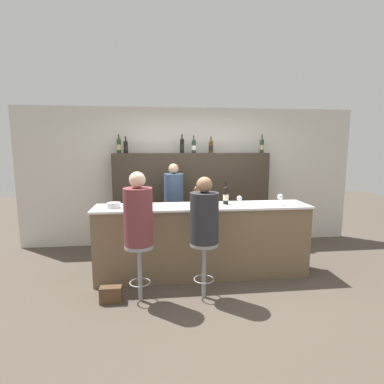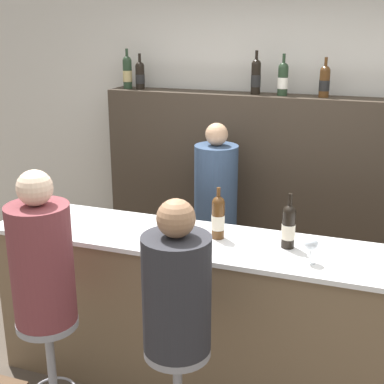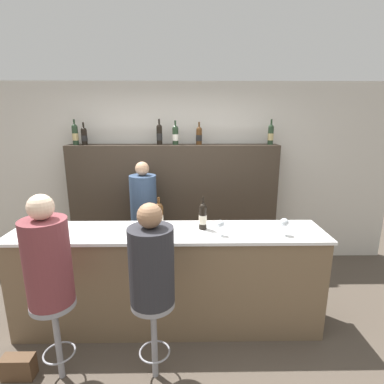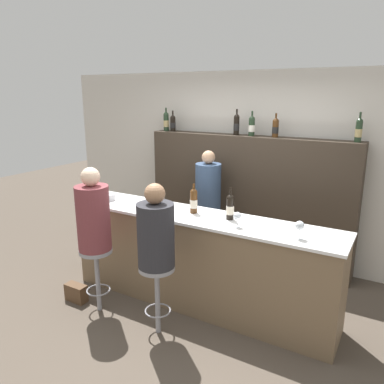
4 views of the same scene
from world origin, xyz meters
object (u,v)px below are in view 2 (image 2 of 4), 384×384
at_px(guest_seated_left, 41,259).
at_px(wine_bottle_backbar_1, 140,75).
at_px(wine_bottle_backbar_0, 127,72).
at_px(metal_bowl, 49,215).
at_px(bar_stool_right, 177,374).
at_px(bartender, 215,230).
at_px(wine_bottle_counter_1, 289,226).
at_px(wine_glass_0, 311,245).
at_px(wine_bottle_backbar_2, 256,76).
at_px(wine_bottle_backbar_4, 325,81).
at_px(bar_stool_left, 49,345).
at_px(wine_bottle_counter_0, 218,217).
at_px(wine_bottle_backbar_3, 283,79).
at_px(guest_seated_right, 177,288).

bearing_deg(guest_seated_left, wine_bottle_backbar_1, 99.10).
xyz_separation_m(wine_bottle_backbar_0, metal_bowl, (0.08, -1.40, -0.81)).
bearing_deg(bar_stool_right, bartender, 100.19).
distance_m(wine_bottle_counter_1, wine_bottle_backbar_0, 2.23).
xyz_separation_m(wine_glass_0, guest_seated_left, (-1.37, -0.53, -0.06)).
xyz_separation_m(wine_bottle_backbar_2, wine_bottle_backbar_4, (0.53, 0.00, -0.02)).
bearing_deg(wine_glass_0, wine_bottle_backbar_4, 95.63).
relative_size(wine_bottle_backbar_2, wine_bottle_backbar_4, 1.13).
distance_m(bar_stool_right, bartender, 1.60).
bearing_deg(wine_bottle_backbar_1, bar_stool_left, -80.90).
bearing_deg(bar_stool_left, wine_bottle_counter_0, 42.04).
xyz_separation_m(wine_bottle_counter_0, wine_bottle_backbar_1, (-1.11, 1.31, 0.69)).
relative_size(wine_bottle_counter_0, wine_bottle_backbar_3, 1.01).
distance_m(wine_glass_0, bar_stool_right, 0.99).
xyz_separation_m(bar_stool_right, guest_seated_right, (-0.00, 0.00, 0.51)).
bearing_deg(bartender, bar_stool_left, -107.81).
distance_m(wine_bottle_counter_0, wine_bottle_backbar_2, 1.49).
distance_m(wine_bottle_counter_1, wine_bottle_backbar_3, 1.52).
height_order(wine_bottle_backbar_1, wine_bottle_backbar_3, wine_bottle_backbar_3).
distance_m(wine_bottle_backbar_2, metal_bowl, 1.93).
height_order(wine_bottle_backbar_3, bartender, wine_bottle_backbar_3).
bearing_deg(wine_glass_0, wine_bottle_counter_1, 131.92).
height_order(wine_bottle_counter_1, wine_bottle_backbar_0, wine_bottle_backbar_0).
distance_m(wine_glass_0, bar_stool_left, 1.59).
distance_m(wine_bottle_backbar_1, guest_seated_left, 2.19).
xyz_separation_m(wine_bottle_counter_1, guest_seated_right, (-0.43, -0.71, -0.12)).
height_order(wine_bottle_backbar_0, wine_bottle_backbar_4, wine_bottle_backbar_0).
bearing_deg(wine_bottle_backbar_0, guest_seated_left, -77.64).
distance_m(wine_glass_0, bartender, 1.41).
bearing_deg(bar_stool_right, wine_bottle_backbar_1, 118.83).
relative_size(wine_bottle_counter_1, bar_stool_right, 0.47).
height_order(wine_bottle_backbar_4, bar_stool_right, wine_bottle_backbar_4).
relative_size(wine_bottle_counter_0, wine_bottle_backbar_4, 1.08).
distance_m(wine_bottle_counter_0, bar_stool_left, 1.23).
distance_m(bar_stool_left, guest_seated_left, 0.54).
distance_m(wine_bottle_backbar_2, wine_glass_0, 1.79).
bearing_deg(bar_stool_left, wine_bottle_backbar_1, 99.10).
bearing_deg(wine_bottle_backbar_0, bar_stool_left, -77.64).
bearing_deg(bar_stool_right, guest_seated_right, 180.00).
bearing_deg(wine_bottle_backbar_1, wine_bottle_backbar_0, 180.00).
xyz_separation_m(wine_bottle_counter_0, wine_bottle_backbar_2, (-0.10, 1.31, 0.72)).
relative_size(wine_bottle_backbar_4, guest_seated_left, 0.34).
distance_m(wine_bottle_backbar_2, guest_seated_left, 2.28).
distance_m(wine_bottle_counter_0, bar_stool_right, 0.95).
bearing_deg(guest_seated_right, wine_glass_0, 42.60).
bearing_deg(bar_stool_right, wine_bottle_counter_0, 90.19).
bearing_deg(wine_bottle_backbar_2, wine_bottle_backbar_1, 180.00).
relative_size(wine_bottle_counter_1, wine_bottle_backbar_4, 1.11).
bearing_deg(bartender, wine_bottle_backbar_1, 151.72).
height_order(wine_bottle_backbar_1, bar_stool_left, wine_bottle_backbar_1).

